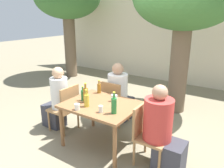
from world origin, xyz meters
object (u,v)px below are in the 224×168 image
Objects in this scene: person_seated_2 at (120,95)px; green_bottle_3 at (83,95)px; dining_table_front at (102,109)px; patio_chair_2 at (113,101)px; amber_bottle_2 at (99,88)px; patio_chair_0 at (66,106)px; drinking_glass_1 at (77,107)px; person_seated_0 at (57,101)px; amber_bottle_0 at (86,95)px; oil_cruet_1 at (87,100)px; drinking_glass_3 at (115,97)px; patio_chair_1 at (147,131)px; green_bottle_4 at (114,105)px; person_seated_1 at (162,132)px; drinking_glass_0 at (113,98)px; drinking_glass_2 at (101,109)px.

green_bottle_3 is (-0.11, -0.97, 0.28)m from person_seated_2.
dining_table_front is 1.30× the size of patio_chair_2.
green_bottle_3 reaches higher than amber_bottle_2.
patio_chair_0 is 0.79m from drinking_glass_1.
person_seated_0 is 1.00× the size of person_seated_2.
oil_cruet_1 is (0.12, -0.13, -0.02)m from amber_bottle_0.
patio_chair_2 is 11.02× the size of drinking_glass_3.
patio_chair_2 is 0.97m from oil_cruet_1.
patio_chair_1 is 1.39m from person_seated_2.
dining_table_front is at bearing 152.77° from green_bottle_4.
oil_cruet_1 is at bearing 77.00° from person_seated_0.
person_seated_1 is at bearing 90.00° from patio_chair_0.
amber_bottle_2 reaches higher than patio_chair_1.
patio_chair_1 is 1.19m from green_bottle_3.
dining_table_front is 3.53× the size of green_bottle_4.
green_bottle_3 is 3.05× the size of drinking_glass_3.
dining_table_front is 14.30× the size of drinking_glass_3.
person_seated_0 is 5.07× the size of amber_bottle_2.
person_seated_0 is 1.17m from drinking_glass_0.
person_seated_0 is at bearing 90.00° from patio_chair_1.
drinking_glass_2 is 1.28× the size of drinking_glass_3.
drinking_glass_3 is (0.08, 0.27, 0.13)m from dining_table_front.
amber_bottle_0 is at bearing 93.75° from person_seated_1.
amber_bottle_0 reaches higher than drinking_glass_0.
green_bottle_3 is 0.56m from drinking_glass_2.
green_bottle_3 is (0.47, -0.05, 0.33)m from patio_chair_0.
oil_cruet_1 is (-0.93, -0.21, 0.34)m from patio_chair_1.
patio_chair_0 is 0.97m from drinking_glass_3.
drinking_glass_0 is (0.43, -0.19, -0.03)m from amber_bottle_2.
person_seated_0 is at bearing 48.70° from person_seated_2.
dining_table_front is at bearing 90.00° from patio_chair_0.
amber_bottle_2 is at bearing 140.62° from green_bottle_4.
oil_cruet_1 is (0.91, -0.21, 0.30)m from person_seated_0.
drinking_glass_3 is at bearing 115.79° from person_seated_2.
patio_chair_1 is 11.02× the size of drinking_glass_3.
person_seated_2 is 11.79× the size of drinking_glass_2.
person_seated_2 is 4.44× the size of oil_cruet_1.
oil_cruet_1 is at bearing 72.75° from patio_chair_0.
patio_chair_1 is 9.54× the size of drinking_glass_1.
dining_table_front is at bearing 90.00° from person_seated_0.
amber_bottle_2 is 0.73× the size of green_bottle_4.
person_seated_0 is at bearing 172.53° from green_bottle_4.
patio_chair_1 reaches higher than dining_table_front.
oil_cruet_1 is 2.66× the size of drinking_glass_2.
drinking_glass_0 is at bearing 125.21° from green_bottle_4.
drinking_glass_2 is at bearing 113.02° from patio_chair_2.
drinking_glass_1 is 0.90× the size of drinking_glass_2.
patio_chair_2 reaches higher than dining_table_front.
person_seated_2 is 1.02m from green_bottle_3.
person_seated_2 is 1.05m from amber_bottle_0.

